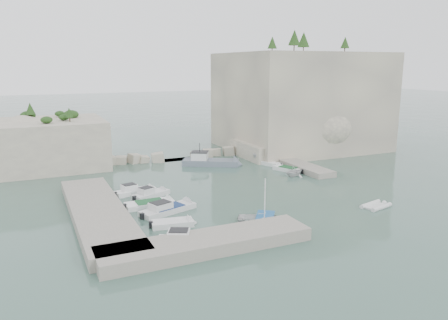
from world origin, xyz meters
name	(u,v)px	position (x,y,z in m)	size (l,w,h in m)	color
ground	(245,195)	(0.00, 0.00, 0.00)	(400.00, 400.00, 0.00)	#416155
cliff_east	(300,101)	(23.00, 23.00, 8.50)	(26.00, 22.00, 17.00)	beige
cliff_terrace	(265,149)	(13.00, 18.00, 1.25)	(8.00, 10.00, 2.50)	beige
outcrop_west	(48,144)	(-20.00, 25.00, 3.50)	(16.00, 14.00, 7.00)	beige
quay_west	(98,213)	(-17.00, -1.00, 0.55)	(5.00, 24.00, 1.10)	#9E9689
quay_south	(207,243)	(-10.00, -12.50, 0.55)	(18.00, 4.00, 1.10)	#9E9689
ledge_east	(295,164)	(13.50, 10.00, 0.40)	(3.00, 16.00, 0.80)	#9E9689
breakwater	(177,155)	(-1.00, 22.00, 0.70)	(28.00, 3.00, 1.40)	beige
motorboat_a	(135,194)	(-11.67, 5.82, 0.00)	(5.30, 1.58, 1.40)	white
motorboat_b	(151,197)	(-10.31, 3.79, 0.00)	(4.92, 1.61, 1.40)	silver
motorboat_c	(150,206)	(-11.39, 0.43, 0.00)	(5.66, 2.06, 0.70)	white
motorboat_d	(168,212)	(-10.12, -2.17, 0.00)	(6.66, 1.98, 1.40)	silver
motorboat_e	(172,226)	(-10.94, -6.18, 0.00)	(4.28, 1.75, 0.70)	silver
motorboat_f	(188,244)	(-11.06, -10.88, 0.00)	(5.73, 1.70, 1.40)	white
rowboat	(264,223)	(-2.66, -9.22, 0.00)	(3.68, 5.15, 1.07)	white
inflatable_dinghy	(376,207)	(10.66, -9.93, 0.00)	(3.56, 1.73, 0.44)	silver
tender_east_a	(294,176)	(10.15, 5.07, 0.00)	(2.62, 3.04, 1.60)	silver
tender_east_b	(288,171)	(10.99, 7.82, 0.00)	(4.92, 1.68, 0.70)	white
tender_east_c	(270,165)	(10.47, 12.12, 0.00)	(4.23, 1.37, 0.70)	white
tender_east_d	(269,163)	(11.20, 13.60, 0.00)	(1.93, 5.14, 1.98)	white
work_boat	(211,165)	(2.34, 16.02, 0.00)	(9.24, 2.73, 2.20)	slate
rowboat_mast	(265,197)	(-2.66, -9.22, 2.63)	(0.10, 0.10, 4.20)	white
vegetation	(273,47)	(17.83, 24.40, 17.93)	(53.48, 13.88, 13.40)	#1E4219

